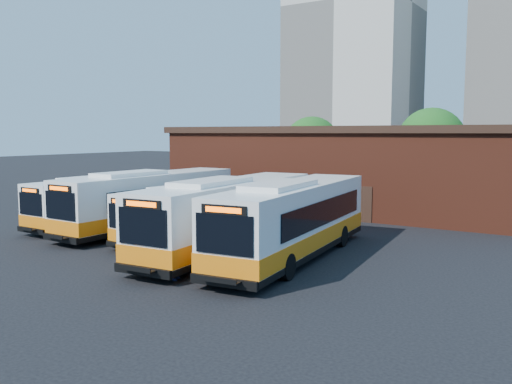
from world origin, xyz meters
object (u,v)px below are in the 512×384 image
Objects in this scene: bus_mideast at (230,218)px; bus_east at (293,223)px; transit_worker at (176,256)px; bus_midwest at (201,213)px; bus_farwest at (108,202)px; bus_west at (150,203)px.

bus_mideast is 3.44m from bus_east.
transit_worker is (-2.17, -5.92, -0.74)m from bus_east.
bus_mideast is 5.68m from transit_worker.
bus_mideast reaches higher than transit_worker.
bus_midwest reaches higher than transit_worker.
bus_midwest is 0.82× the size of bus_mideast.
bus_west reaches higher than bus_farwest.
bus_west is at bearing 163.72° from bus_east.
bus_mideast reaches higher than bus_west.
bus_west is 1.18× the size of bus_midwest.
bus_farwest is at bearing 163.94° from bus_mideast.
transit_worker is at bearing -51.24° from bus_midwest.
bus_farwest is 6.10× the size of transit_worker.
bus_mideast reaches higher than bus_midwest.
bus_mideast reaches higher than bus_east.
bus_mideast is at bearing -11.03° from bus_farwest.
transit_worker is at bearing -40.33° from bus_west.
bus_farwest is 14.97m from bus_east.
bus_east is at bearing -5.89° from bus_midwest.
bus_mideast is (11.43, -2.40, 0.25)m from bus_farwest.
bus_farwest is 14.94m from transit_worker.
bus_west reaches higher than bus_midwest.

